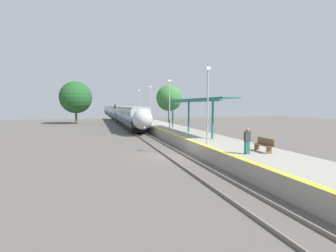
% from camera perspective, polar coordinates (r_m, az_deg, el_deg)
% --- Properties ---
extents(ground_plane, '(120.00, 120.00, 0.00)m').
position_cam_1_polar(ground_plane, '(21.14, 1.32, -6.44)').
color(ground_plane, '#56514C').
extents(rail_left, '(0.08, 90.00, 0.15)m').
position_cam_1_polar(rail_left, '(20.93, -0.58, -6.34)').
color(rail_left, slate).
rests_on(rail_left, ground_plane).
extents(rail_right, '(0.08, 90.00, 0.15)m').
position_cam_1_polar(rail_right, '(21.34, 3.17, -6.13)').
color(rail_right, slate).
rests_on(rail_right, ground_plane).
extents(train, '(2.76, 89.40, 3.75)m').
position_cam_1_polar(train, '(77.12, -11.36, 3.10)').
color(train, black).
rests_on(train, ground_plane).
extents(platform_right, '(4.47, 64.00, 1.05)m').
position_cam_1_polar(platform_right, '(22.47, 10.76, -4.51)').
color(platform_right, gray).
rests_on(platform_right, ground_plane).
extents(platform_bench, '(0.44, 1.67, 0.89)m').
position_cam_1_polar(platform_bench, '(17.92, 20.16, -3.80)').
color(platform_bench, brown).
rests_on(platform_bench, platform_right).
extents(person_waiting, '(0.36, 0.22, 1.60)m').
position_cam_1_polar(person_waiting, '(16.74, 16.85, -3.08)').
color(person_waiting, '#1E604C').
rests_on(person_waiting, platform_right).
extents(railway_signal, '(0.28, 0.28, 4.16)m').
position_cam_1_polar(railway_signal, '(52.08, -11.42, 2.87)').
color(railway_signal, '#59595E').
rests_on(railway_signal, ground_plane).
extents(lamppost_near, '(0.36, 0.20, 5.92)m').
position_cam_1_polar(lamppost_near, '(20.53, 8.63, 5.53)').
color(lamppost_near, '#9E9EA3').
rests_on(lamppost_near, platform_right).
extents(lamppost_mid, '(0.36, 0.20, 5.92)m').
position_cam_1_polar(lamppost_mid, '(30.45, 0.33, 5.27)').
color(lamppost_mid, '#9E9EA3').
rests_on(lamppost_mid, platform_right).
extents(lamppost_far, '(0.36, 0.20, 5.92)m').
position_cam_1_polar(lamppost_far, '(40.69, -3.85, 5.09)').
color(lamppost_far, '#9E9EA3').
rests_on(lamppost_far, platform_right).
extents(lamppost_farthest, '(0.36, 0.20, 5.92)m').
position_cam_1_polar(lamppost_farthest, '(51.06, -6.34, 4.98)').
color(lamppost_farthest, '#9E9EA3').
rests_on(lamppost_farthest, platform_right).
extents(station_canopy, '(2.02, 15.14, 3.69)m').
position_cam_1_polar(station_canopy, '(29.32, 5.60, 5.41)').
color(station_canopy, '#1E6B66').
rests_on(station_canopy, platform_right).
extents(background_tree_left, '(6.81, 6.81, 9.07)m').
position_cam_1_polar(background_tree_left, '(59.51, -19.46, 5.90)').
color(background_tree_left, brown).
rests_on(background_tree_left, ground_plane).
extents(background_tree_right, '(5.83, 5.83, 8.51)m').
position_cam_1_polar(background_tree_right, '(59.31, 0.25, 6.09)').
color(background_tree_right, brown).
rests_on(background_tree_right, ground_plane).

